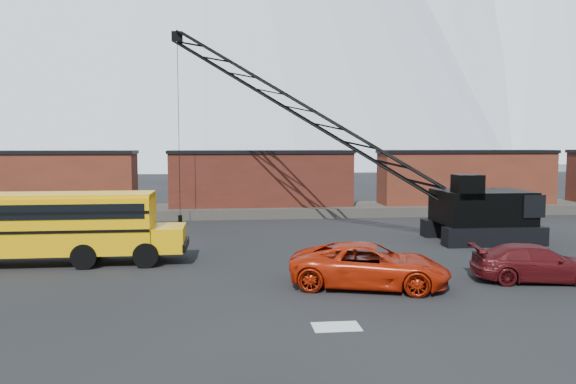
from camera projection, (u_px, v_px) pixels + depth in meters
name	position (u px, v px, depth m)	size (l,w,h in m)	color
ground	(301.00, 292.00, 20.43)	(160.00, 160.00, 0.00)	black
gravel_berm	(262.00, 210.00, 42.18)	(120.00, 5.00, 0.70)	#4D473F
boxcar_west_near	(39.00, 180.00, 40.18)	(13.70, 3.10, 4.17)	#4B2015
boxcar_mid	(261.00, 178.00, 41.97)	(13.70, 3.10, 4.17)	#521C17
boxcar_east_near	(466.00, 177.00, 43.76)	(13.70, 3.10, 4.17)	#4B2015
snow_patch	(336.00, 327.00, 16.53)	(1.40, 0.90, 0.02)	silver
school_bus	(46.00, 225.00, 24.87)	(11.65, 2.65, 3.19)	#E8A404
red_pickup	(370.00, 265.00, 21.09)	(2.74, 5.93, 1.65)	#B42008
maroon_suv	(536.00, 263.00, 21.95)	(2.02, 4.97, 1.44)	#480C10
crawler_crane	(304.00, 112.00, 33.61)	(20.36, 10.91, 12.81)	black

